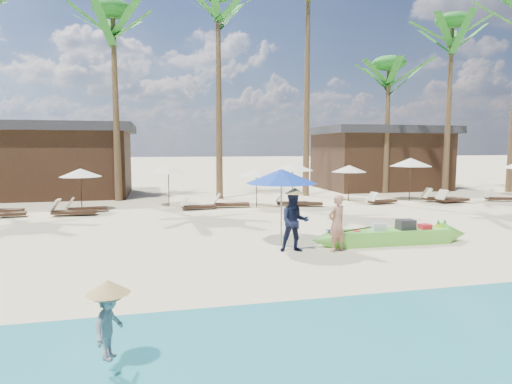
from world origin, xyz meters
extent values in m
plane|color=beige|center=(0.00, 0.00, 0.00)|extent=(240.00, 240.00, 0.00)
cube|color=tan|center=(0.00, -5.00, 0.00)|extent=(240.00, 4.50, 0.01)
cube|color=#62C93D|center=(5.56, 1.45, 0.21)|extent=(3.56, 0.83, 0.42)
cube|color=white|center=(5.56, 1.45, 0.23)|extent=(3.06, 0.61, 0.19)
cube|color=#262628|center=(6.01, 1.44, 0.52)|extent=(0.51, 0.40, 0.39)
cube|color=silver|center=(5.11, 1.52, 0.49)|extent=(0.40, 0.35, 0.31)
cube|color=red|center=(6.62, 1.37, 0.45)|extent=(0.34, 0.29, 0.25)
cylinder|color=red|center=(4.44, 1.54, 0.38)|extent=(0.25, 0.25, 0.10)
cylinder|color=#262628|center=(4.16, 1.43, 0.37)|extent=(0.22, 0.22, 0.09)
sphere|color=#BCBB75|center=(3.83, 1.50, 0.43)|extent=(0.20, 0.20, 0.20)
cylinder|color=yellow|center=(7.18, 1.50, 0.43)|extent=(0.16, 0.16, 0.20)
cylinder|color=yellow|center=(7.40, 1.50, 0.43)|extent=(0.16, 0.16, 0.20)
imported|color=tan|center=(3.54, 0.97, 0.80)|extent=(0.69, 0.58, 1.61)
imported|color=#121933|center=(2.39, 1.21, 0.84)|extent=(0.91, 0.76, 1.68)
imported|color=gray|center=(-1.96, -4.40, 0.65)|extent=(0.54, 0.69, 0.93)
cylinder|color=#99999E|center=(2.26, 2.06, 1.11)|extent=(0.05, 0.05, 2.21)
cone|color=#1237A9|center=(2.26, 2.06, 2.06)|extent=(2.11, 2.11, 0.43)
cube|color=#341F15|center=(-7.97, 10.54, 0.15)|extent=(1.78, 0.72, 0.12)
cylinder|color=#341F15|center=(-4.70, 10.79, 0.94)|extent=(0.05, 0.05, 1.88)
cone|color=beige|center=(-4.70, 10.79, 1.75)|extent=(1.88, 1.88, 0.38)
cube|color=#341F15|center=(-7.50, 9.45, 0.14)|extent=(1.67, 0.77, 0.11)
cube|color=#341F15|center=(-4.76, 9.34, 0.16)|extent=(1.82, 0.73, 0.13)
cube|color=beige|center=(-5.55, 9.41, 0.47)|extent=(0.45, 0.61, 0.52)
cylinder|color=#341F15|center=(-0.75, 11.55, 0.98)|extent=(0.05, 0.05, 1.97)
cone|color=beige|center=(-0.75, 11.55, 1.83)|extent=(1.97, 1.97, 0.39)
cube|color=#341F15|center=(-4.38, 10.31, 0.15)|extent=(1.69, 0.63, 0.12)
cube|color=beige|center=(-5.11, 10.27, 0.44)|extent=(0.40, 0.56, 0.48)
cylinder|color=#341F15|center=(3.38, 10.05, 0.91)|extent=(0.05, 0.05, 1.83)
cone|color=beige|center=(3.38, 10.05, 1.70)|extent=(1.83, 1.83, 0.37)
cube|color=#341F15|center=(0.59, 9.92, 0.14)|extent=(1.62, 0.71, 0.11)
cube|color=beige|center=(-0.10, 9.83, 0.42)|extent=(0.42, 0.55, 0.46)
cube|color=#341F15|center=(2.21, 10.31, 0.15)|extent=(1.72, 0.72, 0.12)
cube|color=beige|center=(1.48, 10.39, 0.44)|extent=(0.43, 0.58, 0.49)
cylinder|color=#341F15|center=(5.30, 10.38, 1.05)|extent=(0.05, 0.05, 2.10)
cone|color=beige|center=(5.30, 10.38, 1.95)|extent=(2.10, 2.10, 0.42)
cube|color=#341F15|center=(5.26, 10.20, 0.14)|extent=(1.63, 0.80, 0.11)
cube|color=beige|center=(4.59, 10.34, 0.41)|extent=(0.44, 0.56, 0.46)
cube|color=#341F15|center=(5.85, 9.81, 0.14)|extent=(1.65, 0.92, 0.11)
cube|color=beige|center=(5.18, 10.00, 0.42)|extent=(0.48, 0.58, 0.46)
cylinder|color=#341F15|center=(8.83, 11.37, 0.94)|extent=(0.05, 0.05, 1.89)
cone|color=beige|center=(8.83, 11.37, 1.75)|extent=(1.89, 1.89, 0.38)
cube|color=#341F15|center=(9.99, 9.80, 0.14)|extent=(1.63, 0.87, 0.11)
cube|color=beige|center=(9.32, 9.63, 0.41)|extent=(0.46, 0.57, 0.45)
cylinder|color=#341F15|center=(12.09, 10.66, 1.13)|extent=(0.06, 0.06, 2.26)
cone|color=beige|center=(12.09, 10.66, 2.10)|extent=(2.26, 2.26, 0.45)
cube|color=#341F15|center=(13.50, 9.90, 0.16)|extent=(1.90, 0.87, 0.13)
cube|color=beige|center=(12.71, 10.03, 0.48)|extent=(0.50, 0.65, 0.53)
cube|color=#341F15|center=(13.81, 9.35, 0.16)|extent=(1.83, 0.85, 0.12)
cube|color=beige|center=(13.05, 9.22, 0.47)|extent=(0.48, 0.63, 0.52)
cube|color=#341F15|center=(16.86, 9.33, 0.14)|extent=(1.68, 0.99, 0.11)
cube|color=beige|center=(16.19, 9.55, 0.42)|extent=(0.50, 0.60, 0.47)
cone|color=brown|center=(-3.36, 14.27, 5.04)|extent=(0.40, 0.40, 10.08)
ellipsoid|color=#1B6C1E|center=(-3.36, 14.27, 10.08)|extent=(2.08, 2.08, 0.88)
cone|color=brown|center=(2.15, 14.01, 5.63)|extent=(0.40, 0.40, 11.26)
cone|color=brown|center=(7.45, 14.38, 6.58)|extent=(0.40, 0.40, 13.16)
cone|color=brown|center=(12.84, 14.52, 4.04)|extent=(0.40, 0.40, 8.07)
ellipsoid|color=#1B6C1E|center=(12.84, 14.52, 8.07)|extent=(2.08, 2.08, 0.88)
cone|color=brown|center=(16.57, 13.68, 5.32)|extent=(0.40, 0.40, 10.64)
ellipsoid|color=#1B6C1E|center=(16.57, 13.68, 10.64)|extent=(2.08, 2.08, 0.88)
cube|color=#341F15|center=(-8.00, 17.50, 1.90)|extent=(10.00, 6.00, 3.80)
cube|color=#2D2D33|center=(-8.00, 17.50, 4.05)|extent=(10.80, 6.60, 0.50)
cube|color=#341F15|center=(14.00, 17.50, 1.90)|extent=(8.00, 6.00, 3.80)
cube|color=#2D2D33|center=(14.00, 17.50, 4.05)|extent=(8.80, 6.60, 0.50)
camera|label=1|loc=(-1.32, -9.97, 2.91)|focal=30.00mm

